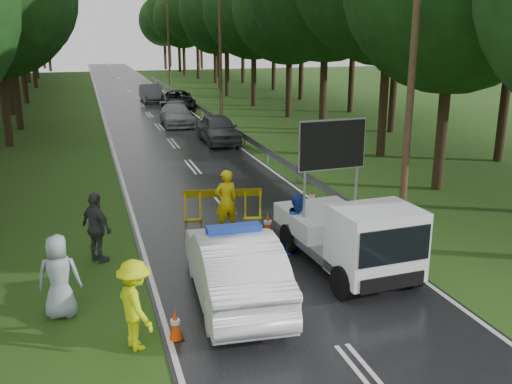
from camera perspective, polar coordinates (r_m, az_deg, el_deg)
name	(u,v)px	position (r m, az deg, el deg)	size (l,w,h in m)	color
ground	(273,263)	(15.94, 1.67, -7.12)	(160.00, 160.00, 0.00)	#224614
road	(149,115)	(44.59, -10.66, 7.62)	(7.00, 140.00, 0.02)	black
guardrail	(197,106)	(44.74, -5.88, 8.53)	(0.12, 60.06, 0.70)	gray
utility_pole_near	(412,69)	(18.75, 15.36, 11.78)	(1.40, 0.24, 10.00)	#44311F
utility_pole_mid	(220,46)	(43.07, -3.60, 14.33)	(1.40, 0.24, 10.00)	#44311F
utility_pole_far	(168,40)	(68.63, -8.75, 14.76)	(1.40, 0.24, 10.00)	#44311F
police_sedan	(234,266)	(13.59, -2.20, -7.40)	(2.15, 5.30, 1.88)	white
work_truck	(351,235)	(15.22, 9.52, -4.23)	(2.43, 4.98, 3.88)	gray
barrier	(223,197)	(19.18, -3.34, -0.51)	(2.59, 0.57, 1.09)	#D8C40B
officer	(226,201)	(18.01, -3.02, -0.94)	(0.75, 0.49, 2.04)	yellow
civilian	(299,224)	(16.36, 4.28, -3.22)	(0.86, 0.67, 1.77)	#193BA5
bystander_left	(135,305)	(11.84, -11.97, -10.99)	(1.22, 0.70, 1.89)	#E4FF0D
bystander_mid	(97,228)	(16.28, -15.64, -3.45)	(1.18, 0.49, 2.01)	#3B3D42
bystander_right	(59,276)	(13.51, -19.10, -7.98)	(0.94, 0.61, 1.93)	#8E9EAB
queue_car_first	(219,129)	(32.76, -3.76, 6.33)	(1.89, 4.69, 1.60)	#44484C
queue_car_second	(177,115)	(39.25, -7.94, 7.66)	(1.97, 4.85, 1.41)	#95979D
queue_car_third	(178,100)	(46.94, -7.81, 9.07)	(2.52, 5.46, 1.52)	black
queue_car_fourth	(151,93)	(52.65, -10.44, 9.70)	(1.64, 4.70, 1.55)	#46484E
cone_near_left	(175,325)	(12.25, -8.08, -13.05)	(0.33, 0.33, 0.70)	black
cone_center	(268,225)	(17.72, 1.18, -3.33)	(0.39, 0.39, 0.82)	black
cone_far	(289,220)	(18.47, 3.33, -2.84)	(0.30, 0.30, 0.64)	black
cone_left_mid	(196,250)	(16.05, -6.03, -5.78)	(0.32, 0.32, 0.68)	black
cone_right	(312,198)	(20.80, 5.64, -0.63)	(0.33, 0.33, 0.70)	black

